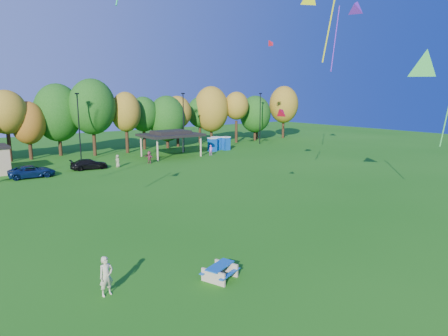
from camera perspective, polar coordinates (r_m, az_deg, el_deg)
ground at (r=21.65m, az=9.60°, el=-14.24°), size 160.00×160.00×0.00m
tree_line at (r=60.43m, az=-24.40°, el=6.72°), size 93.57×10.55×11.15m
lamp_posts at (r=55.96m, az=-20.01°, el=5.75°), size 64.50×0.25×9.09m
pavilion at (r=58.11m, az=-7.61°, el=4.79°), size 8.20×6.20×3.77m
porta_potties at (r=64.03m, az=-0.86°, el=3.50°), size 3.75×2.03×2.18m
picnic_table at (r=20.35m, az=-0.58°, el=-14.48°), size 2.04×1.87×0.72m
kite_flyer at (r=19.41m, az=-16.47°, el=-14.59°), size 0.73×0.54×1.85m
car_c at (r=48.22m, az=-25.75°, el=-0.45°), size 4.88×2.52×1.32m
car_d at (r=50.79m, az=-18.73°, el=0.52°), size 4.53×2.33×1.26m
far_person_1 at (r=51.22m, az=-14.94°, el=0.99°), size 0.59×0.82×1.56m
far_person_2 at (r=59.14m, az=-1.88°, el=2.58°), size 0.59×0.42×1.53m
far_person_3 at (r=53.05m, az=-10.64°, el=1.53°), size 0.87×1.59×1.64m
kite_0 at (r=28.62m, az=8.07°, el=7.98°), size 1.24×1.13×1.02m
kite_1 at (r=33.37m, az=26.68°, el=13.53°), size 4.48×4.08×7.98m
kite_5 at (r=53.42m, az=6.60°, el=17.40°), size 1.28×1.02×1.19m
kite_9 at (r=50.99m, az=18.35°, el=21.06°), size 5.01×3.06×8.64m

